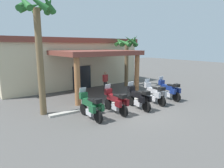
# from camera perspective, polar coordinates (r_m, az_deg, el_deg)

# --- Properties ---
(ground_plane) EXTENTS (80.00, 80.00, 0.00)m
(ground_plane) POSITION_cam_1_polar(r_m,az_deg,el_deg) (12.16, 7.19, -7.80)
(ground_plane) COLOR #514F4C
(motel_building) EXTENTS (13.87, 11.05, 4.62)m
(motel_building) POSITION_cam_1_polar(r_m,az_deg,el_deg) (20.42, -12.34, 6.46)
(motel_building) COLOR beige
(motel_building) RESTS_ON ground_plane
(motorcycle_green) EXTENTS (0.72, 2.21, 1.61)m
(motorcycle_green) POSITION_cam_1_polar(r_m,az_deg,el_deg) (10.69, -6.23, -6.52)
(motorcycle_green) COLOR black
(motorcycle_green) RESTS_ON ground_plane
(motorcycle_maroon) EXTENTS (0.71, 2.21, 1.61)m
(motorcycle_maroon) POSITION_cam_1_polar(r_m,az_deg,el_deg) (11.53, 1.11, -5.14)
(motorcycle_maroon) COLOR black
(motorcycle_maroon) RESTS_ON ground_plane
(motorcycle_black) EXTENTS (0.72, 2.21, 1.61)m
(motorcycle_black) POSITION_cam_1_polar(r_m,az_deg,el_deg) (12.42, 7.79, -4.04)
(motorcycle_black) COLOR black
(motorcycle_black) RESTS_ON ground_plane
(motorcycle_silver) EXTENTS (0.75, 2.21, 1.61)m
(motorcycle_silver) POSITION_cam_1_polar(r_m,az_deg,el_deg) (13.73, 12.30, -2.74)
(motorcycle_silver) COLOR black
(motorcycle_silver) RESTS_ON ground_plane
(motorcycle_blue) EXTENTS (0.72, 2.21, 1.61)m
(motorcycle_blue) POSITION_cam_1_polar(r_m,az_deg,el_deg) (15.05, 16.24, -1.71)
(motorcycle_blue) COLOR black
(motorcycle_blue) RESTS_ON ground_plane
(pedestrian) EXTENTS (0.53, 0.32, 1.73)m
(pedestrian) POSITION_cam_1_polar(r_m,az_deg,el_deg) (16.89, -1.98, 1.15)
(pedestrian) COLOR black
(pedestrian) RESTS_ON ground_plane
(palm_tree_near_portico) EXTENTS (2.34, 2.34, 4.99)m
(palm_tree_near_portico) POSITION_cam_1_polar(r_m,az_deg,el_deg) (19.05, 4.36, 10.31)
(palm_tree_near_portico) COLOR brown
(palm_tree_near_portico) RESTS_ON ground_plane
(palm_tree_roadside) EXTENTS (2.14, 2.13, 6.68)m
(palm_tree_roadside) POSITION_cam_1_polar(r_m,az_deg,el_deg) (11.62, -20.80, 14.98)
(palm_tree_roadside) COLOR brown
(palm_tree_roadside) RESTS_ON ground_plane
(curb_strip) EXTENTS (10.33, 0.36, 0.12)m
(curb_strip) POSITION_cam_1_polar(r_m,az_deg,el_deg) (13.79, 3.27, -5.18)
(curb_strip) COLOR #ADA89E
(curb_strip) RESTS_ON ground_plane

